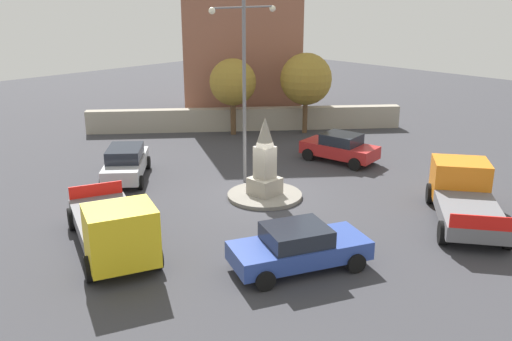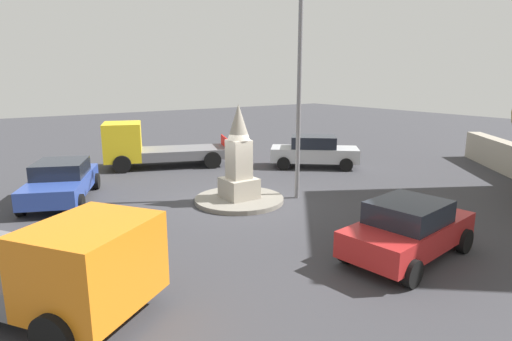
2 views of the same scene
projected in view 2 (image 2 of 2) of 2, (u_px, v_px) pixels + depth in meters
The scene contains 9 objects.
ground_plane at pixel (239, 202), 15.42m from camera, with size 80.00×80.00×0.00m, color #38383D.
traffic_island at pixel (239, 200), 15.40m from camera, with size 3.24×3.24×0.16m, color gray.
monument at pixel (239, 158), 15.07m from camera, with size 1.14×1.14×3.38m.
streetlamp at pixel (300, 61), 14.84m from camera, with size 3.82×0.28×8.23m.
car_blue_passing at pixel (62, 181), 15.40m from camera, with size 4.82×3.46×1.47m.
car_silver_approaching at pixel (314, 151), 21.10m from camera, with size 4.04×4.34×1.58m.
car_red_far_side at pixel (408, 229), 10.55m from camera, with size 2.34×4.10×1.50m.
truck_yellow_parked_left at pixel (149, 147), 21.04m from camera, with size 4.06×6.32×2.26m.
truck_orange_waiting at pixel (41, 266), 8.11m from camera, with size 5.82×4.99×1.96m.
Camera 2 is at (12.54, -7.87, 4.52)m, focal length 29.61 mm.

